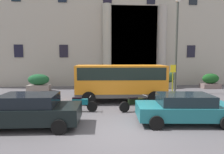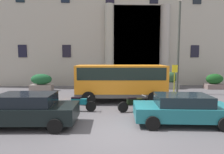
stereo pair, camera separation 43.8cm
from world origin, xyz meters
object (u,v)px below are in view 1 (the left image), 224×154
(parked_sedan_second, at_px, (184,108))
(parked_compact_extra, at_px, (30,110))
(lamppost_plaza_centre, at_px, (177,39))
(motorcycle_near_kerb, at_px, (1,104))
(hedge_planter_entrance_left, at_px, (210,81))
(scooter_by_planter, at_px, (79,104))
(hedge_planter_west, at_px, (39,83))
(motorcycle_far_end, at_px, (135,103))
(hedge_planter_entrance_right, at_px, (168,80))
(bus_stop_sign, at_px, (173,77))
(orange_minibus, at_px, (121,80))

(parked_sedan_second, xyz_separation_m, parked_compact_extra, (-7.05, -0.03, 0.04))
(lamppost_plaza_centre, bearing_deg, motorcycle_near_kerb, -158.45)
(hedge_planter_entrance_left, height_order, scooter_by_planter, hedge_planter_entrance_left)
(hedge_planter_entrance_left, bearing_deg, motorcycle_near_kerb, -156.88)
(hedge_planter_entrance_left, bearing_deg, parked_compact_extra, -145.77)
(hedge_planter_west, distance_m, scooter_by_planter, 8.32)
(hedge_planter_west, xyz_separation_m, parked_sedan_second, (9.56, -9.22, -0.06))
(motorcycle_far_end, bearing_deg, scooter_by_planter, 162.81)
(hedge_planter_entrance_left, bearing_deg, lamppost_plaza_centre, -152.95)
(hedge_planter_entrance_right, relative_size, motorcycle_far_end, 0.87)
(hedge_planter_entrance_left, relative_size, motorcycle_near_kerb, 0.95)
(bus_stop_sign, relative_size, hedge_planter_entrance_right, 1.47)
(hedge_planter_entrance_right, distance_m, motorcycle_far_end, 9.23)
(hedge_planter_entrance_left, relative_size, scooter_by_planter, 0.91)
(hedge_planter_entrance_left, bearing_deg, hedge_planter_west, -178.39)
(parked_sedan_second, bearing_deg, motorcycle_near_kerb, 169.66)
(hedge_planter_west, relative_size, motorcycle_far_end, 1.03)
(motorcycle_near_kerb, height_order, scooter_by_planter, same)
(scooter_by_planter, bearing_deg, motorcycle_near_kerb, -178.07)
(parked_compact_extra, relative_size, lamppost_plaza_centre, 0.55)
(hedge_planter_entrance_right, distance_m, lamppost_plaza_centre, 4.65)
(motorcycle_far_end, bearing_deg, parked_sedan_second, -62.18)
(motorcycle_near_kerb, bearing_deg, parked_compact_extra, -61.06)
(parked_sedan_second, height_order, parked_compact_extra, parked_compact_extra)
(hedge_planter_west, xyz_separation_m, scooter_by_planter, (4.46, -7.02, -0.31))
(motorcycle_near_kerb, bearing_deg, parked_sedan_second, -30.27)
(parked_compact_extra, bearing_deg, orange_minibus, 46.79)
(parked_compact_extra, relative_size, motorcycle_far_end, 2.26)
(parked_compact_extra, xyz_separation_m, motorcycle_near_kerb, (-2.51, 2.55, -0.30))
(orange_minibus, distance_m, motorcycle_far_end, 2.81)
(parked_sedan_second, distance_m, parked_compact_extra, 7.05)
(lamppost_plaza_centre, bearing_deg, bus_stop_sign, -122.45)
(orange_minibus, height_order, parked_compact_extra, orange_minibus)
(bus_stop_sign, relative_size, motorcycle_near_kerb, 1.33)
(bus_stop_sign, bearing_deg, scooter_by_planter, -149.74)
(parked_sedan_second, bearing_deg, hedge_planter_entrance_left, 57.63)
(hedge_planter_entrance_left, xyz_separation_m, parked_sedan_second, (-7.25, -9.70, -0.02))
(bus_stop_sign, relative_size, scooter_by_planter, 1.28)
(orange_minibus, xyz_separation_m, lamppost_plaza_centre, (5.07, 2.70, 3.13))
(hedge_planter_west, bearing_deg, scooter_by_planter, -57.60)
(hedge_planter_entrance_right, xyz_separation_m, hedge_planter_entrance_left, (4.30, -0.20, -0.09))
(bus_stop_sign, bearing_deg, lamppost_plaza_centre, 57.55)
(hedge_planter_entrance_right, height_order, parked_compact_extra, hedge_planter_entrance_right)
(bus_stop_sign, height_order, hedge_planter_west, bus_stop_sign)
(parked_sedan_second, distance_m, motorcycle_far_end, 2.85)
(motorcycle_near_kerb, relative_size, lamppost_plaza_centre, 0.23)
(bus_stop_sign, relative_size, hedge_planter_west, 1.24)
(lamppost_plaza_centre, bearing_deg, orange_minibus, -151.95)
(orange_minibus, bearing_deg, hedge_planter_west, 148.73)
(orange_minibus, xyz_separation_m, motorcycle_far_end, (0.54, -2.53, -1.08))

